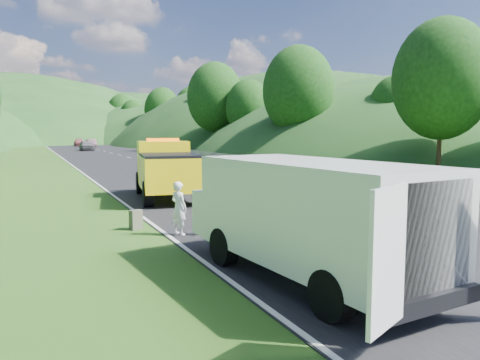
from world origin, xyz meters
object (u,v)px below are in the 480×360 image
worker (333,268)px  spare_tire (412,301)px  tow_truck (166,170)px  woman (179,235)px  white_van (307,213)px  child (210,236)px  suitcase (136,220)px  passing_suv (305,190)px

worker → spare_tire: size_ratio=2.88×
tow_truck → woman: tow_truck is taller
tow_truck → white_van: tow_truck is taller
child → suitcase: size_ratio=1.54×
woman → suitcase: size_ratio=2.56×
white_van → worker: bearing=17.5°
passing_suv → worker: bearing=-128.5°
tow_truck → suitcase: 6.55m
woman → child: bearing=-145.4°
white_van → worker: size_ratio=3.78×
worker → suitcase: 6.57m
suitcase → passing_suv: 11.51m
worker → suitcase: size_ratio=3.07×
tow_truck → white_van: bearing=-83.9°
worker → spare_tire: worker is taller
woman → suitcase: (-0.96, 1.30, 0.30)m
tow_truck → white_van: (-0.54, -12.14, 0.06)m
white_van → child: bearing=89.0°
white_van → woman: 5.22m
spare_tire → passing_suv: size_ratio=0.12×
passing_suv → woman: bearing=-149.3°
worker → passing_suv: 13.59m
worker → passing_suv: bearing=68.2°
woman → suitcase: 1.64m
suitcase → spare_tire: (3.12, -8.04, -0.30)m
worker → suitcase: worker is taller
spare_tire → passing_suv: (6.72, 14.01, 0.00)m
suitcase → worker: bearing=-62.3°
child → spare_tire: 6.43m
tow_truck → child: (-0.89, -7.68, -1.29)m
spare_tire → woman: bearing=107.8°
white_van → woman: bearing=97.5°
tow_truck → worker: size_ratio=3.48×
suitcase → passing_suv: (9.83, 5.97, -0.30)m
white_van → spare_tire: bearing=-65.8°
suitcase → child: bearing=-45.3°
spare_tire → passing_suv: bearing=64.4°
tow_truck → passing_suv: size_ratio=1.23×
tow_truck → spare_tire: 14.02m
tow_truck → woman: bearing=-94.4°
child → woman: bearing=178.9°
suitcase → spare_tire: 8.62m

